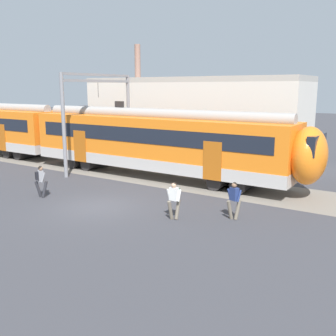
% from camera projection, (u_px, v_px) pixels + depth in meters
% --- Properties ---
extents(ground_plane, '(160.00, 160.00, 0.00)m').
position_uv_depth(ground_plane, '(98.00, 207.00, 18.77)').
color(ground_plane, '#38383D').
extents(track_bed, '(80.00, 4.40, 0.01)m').
position_uv_depth(track_bed, '(40.00, 160.00, 31.16)').
color(track_bed, slate).
rests_on(track_bed, ground).
extents(commuter_train, '(38.05, 3.07, 4.73)m').
position_uv_depth(commuter_train, '(60.00, 133.00, 29.37)').
color(commuter_train, '#B2ADA8').
rests_on(commuter_train, ground).
extents(pedestrian_grey, '(0.66, 0.57, 1.67)m').
position_uv_depth(pedestrian_grey, '(40.00, 179.00, 20.25)').
color(pedestrian_grey, '#28282D').
rests_on(pedestrian_grey, ground).
extents(pedestrian_white, '(0.55, 0.63, 1.67)m').
position_uv_depth(pedestrian_white, '(174.00, 197.00, 16.84)').
color(pedestrian_white, '#6B6051').
rests_on(pedestrian_white, ground).
extents(pedestrian_navy, '(0.64, 0.57, 1.67)m').
position_uv_depth(pedestrian_navy, '(234.00, 198.00, 16.82)').
color(pedestrian_navy, '#6B6051').
rests_on(pedestrian_navy, ground).
extents(catenary_gantry, '(0.24, 6.64, 6.53)m').
position_uv_depth(catenary_gantry, '(99.00, 107.00, 26.83)').
color(catenary_gantry, gray).
rests_on(catenary_gantry, ground).
extents(background_building, '(17.93, 5.00, 9.20)m').
position_uv_depth(background_building, '(192.00, 118.00, 31.48)').
color(background_building, beige).
rests_on(background_building, ground).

